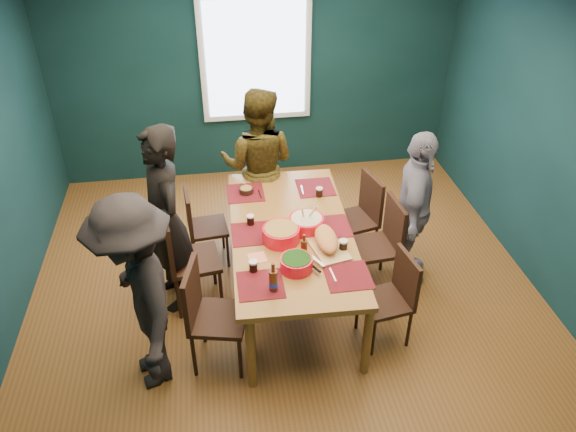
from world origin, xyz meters
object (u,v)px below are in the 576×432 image
(chair_left_far, at_px, (199,222))
(bowl_salad, at_px, (281,234))
(person_far_left, at_px, (165,221))
(bowl_dumpling, at_px, (306,223))
(person_back, at_px, (258,165))
(cutting_board, at_px, (326,240))
(dining_table, at_px, (291,237))
(person_right, at_px, (414,210))
(bowl_herbs, at_px, (296,263))
(chair_left_near, at_px, (207,309))
(chair_right_mid, at_px, (383,238))
(chair_right_far, at_px, (362,211))
(person_near_left, at_px, (138,296))
(chair_right_near, at_px, (395,292))
(chair_left_mid, at_px, (183,254))

(chair_left_far, xyz_separation_m, bowl_salad, (0.73, -0.86, 0.39))
(person_far_left, relative_size, bowl_dumpling, 5.78)
(person_back, height_order, cutting_board, person_back)
(person_back, bearing_deg, dining_table, 115.63)
(chair_left_far, relative_size, person_far_left, 0.47)
(person_far_left, relative_size, person_right, 1.13)
(bowl_salad, relative_size, cutting_board, 0.50)
(chair_left_far, bearing_deg, bowl_salad, -55.37)
(person_right, bearing_deg, bowl_herbs, 139.84)
(dining_table, xyz_separation_m, bowl_herbs, (-0.04, -0.55, 0.14))
(chair_left_near, height_order, chair_right_mid, chair_left_near)
(bowl_salad, distance_m, cutting_board, 0.40)
(dining_table, relative_size, chair_left_far, 2.53)
(dining_table, distance_m, person_far_left, 1.15)
(bowl_salad, height_order, bowl_herbs, bowl_salad)
(chair_right_far, relative_size, person_near_left, 0.54)
(dining_table, bearing_deg, cutting_board, -45.10)
(chair_left_far, distance_m, person_near_left, 1.58)
(chair_right_far, bearing_deg, person_back, 136.49)
(person_back, xyz_separation_m, cutting_board, (0.43, -1.46, 0.02))
(chair_left_far, bearing_deg, person_near_left, -112.78)
(chair_right_mid, xyz_separation_m, person_back, (-1.09, 1.07, 0.31))
(chair_right_near, bearing_deg, bowl_salad, 143.27)
(person_back, relative_size, person_near_left, 0.99)
(chair_left_near, distance_m, bowl_salad, 0.92)
(person_back, distance_m, bowl_herbs, 1.73)
(chair_right_near, relative_size, person_far_left, 0.48)
(chair_left_mid, bearing_deg, chair_right_far, 8.21)
(person_back, bearing_deg, chair_right_near, 136.02)
(dining_table, height_order, bowl_dumpling, bowl_dumpling)
(chair_right_near, relative_size, cutting_board, 1.32)
(chair_left_mid, height_order, chair_left_near, chair_left_mid)
(bowl_dumpling, xyz_separation_m, bowl_herbs, (-0.18, -0.54, -0.01))
(person_far_left, bearing_deg, cutting_board, 54.06)
(dining_table, relative_size, cutting_board, 3.30)
(chair_right_near, xyz_separation_m, bowl_herbs, (-0.85, 0.07, 0.37))
(chair_right_far, xyz_separation_m, chair_right_near, (-0.02, -1.22, -0.03))
(person_near_left, xyz_separation_m, bowl_dumpling, (1.43, 0.74, 0.02))
(chair_right_mid, relative_size, cutting_board, 1.43)
(bowl_salad, bearing_deg, dining_table, 50.85)
(person_near_left, bearing_deg, dining_table, 104.16)
(chair_left_near, relative_size, chair_right_mid, 1.04)
(bowl_dumpling, bearing_deg, person_far_left, 171.60)
(cutting_board, bearing_deg, bowl_herbs, -151.21)
(bowl_herbs, bearing_deg, person_right, 29.96)
(person_far_left, relative_size, bowl_herbs, 6.73)
(chair_left_mid, bearing_deg, bowl_dumpling, -12.44)
(chair_left_near, bearing_deg, bowl_herbs, 20.70)
(chair_left_far, bearing_deg, person_far_left, -122.84)
(person_near_left, distance_m, bowl_salad, 1.33)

